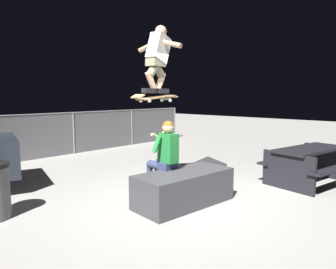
# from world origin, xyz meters

# --- Properties ---
(ground_plane) EXTENTS (40.00, 40.00, 0.00)m
(ground_plane) POSITION_xyz_m (0.00, 0.00, 0.00)
(ground_plane) COLOR gray
(ledge_box_main) EXTENTS (1.78, 0.93, 0.56)m
(ledge_box_main) POSITION_xyz_m (-0.03, -0.13, 0.28)
(ledge_box_main) COLOR #38383D
(ledge_box_main) RESTS_ON ground
(person_sitting_on_ledge) EXTENTS (0.60, 0.77, 1.39)m
(person_sitting_on_ledge) POSITION_xyz_m (-0.05, 0.31, 0.79)
(person_sitting_on_ledge) COLOR #2D3856
(person_sitting_on_ledge) RESTS_ON ground
(skateboard) EXTENTS (1.04, 0.31, 0.13)m
(skateboard) POSITION_xyz_m (-0.22, 0.34, 1.78)
(skateboard) COLOR #AD8451
(skater_airborne) EXTENTS (0.63, 0.89, 1.12)m
(skater_airborne) POSITION_xyz_m (-0.16, 0.34, 2.47)
(skater_airborne) COLOR black
(kicker_ramp) EXTENTS (1.39, 1.33, 0.38)m
(kicker_ramp) POSITION_xyz_m (1.78, 0.95, 0.06)
(kicker_ramp) COLOR #28282D
(kicker_ramp) RESTS_ON ground
(picnic_table_back) EXTENTS (1.92, 1.64, 0.75)m
(picnic_table_back) POSITION_xyz_m (2.69, -1.25, 0.50)
(picnic_table_back) COLOR black
(picnic_table_back) RESTS_ON ground
(fence_back) EXTENTS (12.05, 0.05, 1.31)m
(fence_back) POSITION_xyz_m (-0.00, 5.36, 0.70)
(fence_back) COLOR slate
(fence_back) RESTS_ON ground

